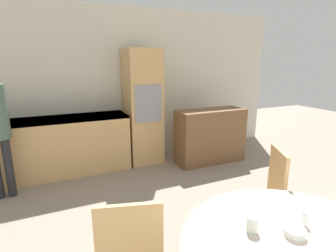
{
  "coord_description": "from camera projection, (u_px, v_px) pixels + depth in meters",
  "views": [
    {
      "loc": [
        -1.0,
        0.71,
        1.71
      ],
      "look_at": [
        0.05,
        3.02,
        1.08
      ],
      "focal_mm": 28.0,
      "sensor_mm": 36.0,
      "label": 1
    }
  ],
  "objects": [
    {
      "name": "chair_far_right",
      "position": [
        265.0,
        195.0,
        2.36
      ],
      "size": [
        0.54,
        0.54,
        0.97
      ],
      "rotation": [
        0.0,
        0.0,
        4.23
      ],
      "color": "tan",
      "rests_on": "ground_plane"
    },
    {
      "name": "oven_unit",
      "position": [
        143.0,
        107.0,
        4.44
      ],
      "size": [
        0.56,
        0.59,
        1.91
      ],
      "color": "tan",
      "rests_on": "ground_plane"
    },
    {
      "name": "sideboard",
      "position": [
        210.0,
        136.0,
        4.51
      ],
      "size": [
        1.19,
        0.45,
        0.92
      ],
      "color": "brown",
      "rests_on": "ground_plane"
    },
    {
      "name": "salt_shaker",
      "position": [
        305.0,
        219.0,
        1.6
      ],
      "size": [
        0.03,
        0.03,
        0.09
      ],
      "color": "white",
      "rests_on": "dining_table"
    },
    {
      "name": "kitchen_counter",
      "position": [
        44.0,
        147.0,
        3.92
      ],
      "size": [
        2.52,
        0.6,
        0.88
      ],
      "color": "tan",
      "rests_on": "ground_plane"
    },
    {
      "name": "cup",
      "position": [
        252.0,
        224.0,
        1.54
      ],
      "size": [
        0.07,
        0.07,
        0.1
      ],
      "color": "silver",
      "rests_on": "dining_table"
    },
    {
      "name": "bowl_near",
      "position": [
        295.0,
        232.0,
        1.51
      ],
      "size": [
        0.12,
        0.12,
        0.05
      ],
      "color": "silver",
      "rests_on": "dining_table"
    },
    {
      "name": "wall_back",
      "position": [
        112.0,
        86.0,
        4.48
      ],
      "size": [
        6.53,
        0.05,
        2.6
      ],
      "color": "beige",
      "rests_on": "ground_plane"
    }
  ]
}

